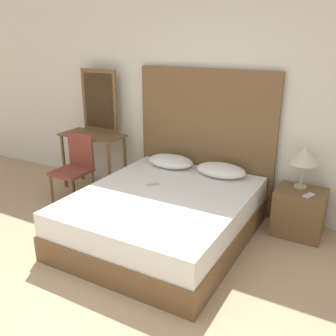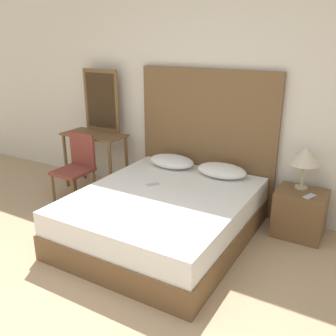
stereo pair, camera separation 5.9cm
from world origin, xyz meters
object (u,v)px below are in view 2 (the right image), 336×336
Objects in this scene: bed at (163,216)px; nightstand at (300,213)px; table_lamp at (305,156)px; chair at (77,164)px; phone_on_nightstand at (309,196)px; phone_on_bed at (153,185)px; vanity_desk at (95,145)px.

bed and nightstand have the same top height.
table_lamp is 0.54× the size of chair.
bed is 1.51m from phone_on_nightstand.
bed is 0.37m from phone_on_bed.
chair is at bearing -168.55° from table_lamp.
phone_on_nightstand is 2.86m from vanity_desk.
bed is at bearing -25.35° from vanity_desk.
bed is at bearing -32.45° from phone_on_bed.
table_lamp reaches higher than chair.
chair is at bearing -85.06° from vanity_desk.
vanity_desk is 1.02× the size of chair.
chair is (-2.73, -0.46, 0.22)m from nightstand.
phone_on_nightstand is 0.19× the size of chair.
chair is (-1.28, 0.18, -0.03)m from phone_on_bed.
phone_on_bed is at bearing -24.08° from vanity_desk.
table_lamp is at bearing 111.30° from nightstand.
vanity_desk is at bearing 155.92° from phone_on_bed.
phone_on_bed reaches higher than nightstand.
chair is (-1.49, 0.32, 0.23)m from bed.
bed is at bearing -147.75° from nightstand.
nightstand is 3.10× the size of phone_on_nightstand.
vanity_desk is (-2.77, -0.06, 0.37)m from nightstand.
vanity_desk is at bearing 179.05° from phone_on_nightstand.
phone_on_bed is 1.61m from nightstand.
table_lamp is at bearing 35.69° from bed.
table_lamp is at bearing 2.99° from vanity_desk.
table_lamp is (-0.03, 0.08, 0.61)m from nightstand.
phone_on_bed is 1.64m from table_lamp.
phone_on_nightstand is 0.19× the size of vanity_desk.
vanity_desk reaches higher than phone_on_nightstand.
bed is 12.12× the size of phone_on_nightstand.
chair is (-2.70, -0.55, -0.39)m from table_lamp.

